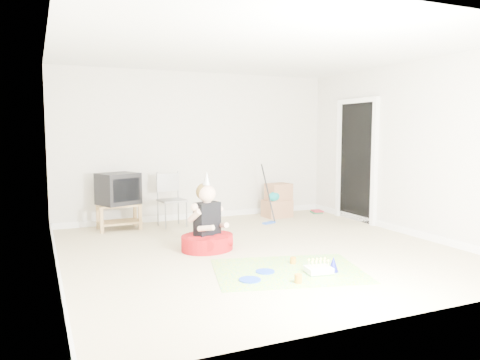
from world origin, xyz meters
name	(u,v)px	position (x,y,z in m)	size (l,w,h in m)	color
ground	(259,250)	(0.00, 0.00, 0.00)	(5.00, 5.00, 0.00)	beige
doorway_recess	(357,162)	(2.48, 1.20, 1.02)	(0.02, 0.90, 2.05)	black
tv_stand	(119,214)	(-1.48, 2.08, 0.25)	(0.67, 0.43, 0.41)	#A17C49
crt_tv	(118,189)	(-1.48, 2.08, 0.66)	(0.58, 0.48, 0.50)	black
folding_chair	(172,200)	(-0.63, 1.97, 0.44)	(0.45, 0.43, 0.90)	gray
cardboard_boxes	(277,201)	(1.37, 2.05, 0.29)	(0.53, 0.43, 0.61)	#A77350
floor_mop	(269,208)	(0.94, 1.54, 0.26)	(0.26, 0.32, 1.00)	blue
book_pile	(317,212)	(2.26, 2.09, 0.03)	(0.25, 0.29, 0.05)	#22683A
seated_woman	(207,233)	(-0.62, 0.30, 0.23)	(0.92, 0.92, 1.04)	#A50F13
party_mat	(288,271)	(-0.10, -0.96, 0.00)	(1.65, 1.19, 0.01)	#FF357C
birthday_cake	(318,270)	(0.15, -1.19, 0.04)	(0.30, 0.26, 0.14)	white
blue_plate_near	(265,271)	(-0.37, -0.91, 0.01)	(0.21, 0.21, 0.01)	blue
blue_plate_far	(250,280)	(-0.65, -1.11, 0.01)	(0.23, 0.23, 0.01)	blue
orange_cup_near	(293,260)	(0.09, -0.74, 0.04)	(0.07, 0.07, 0.08)	orange
orange_cup_far	(298,279)	(-0.22, -1.38, 0.05)	(0.08, 0.08, 0.09)	orange
blue_party_hat	(333,264)	(0.34, -1.20, 0.09)	(0.12, 0.12, 0.17)	#191EB3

